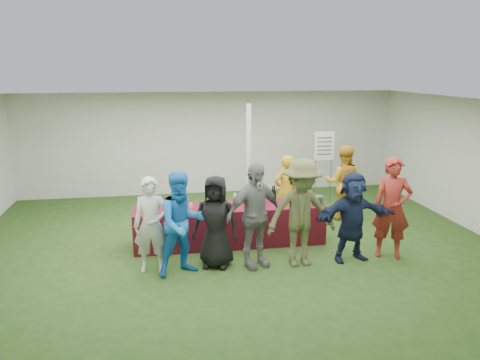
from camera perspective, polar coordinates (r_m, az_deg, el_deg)
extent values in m
plane|color=#284719|center=(9.02, -0.70, -7.96)|extent=(60.00, 60.00, 0.00)
plane|color=white|center=(12.51, -3.62, 4.52)|extent=(10.00, 0.00, 10.00)
plane|color=white|center=(4.89, 6.76, -10.12)|extent=(10.00, 0.00, 10.00)
plane|color=white|center=(10.60, 27.05, 1.42)|extent=(0.00, 8.00, 8.00)
plane|color=white|center=(8.41, -0.76, 9.42)|extent=(10.00, 10.00, 0.00)
cylinder|color=silver|center=(9.85, 1.05, 2.10)|extent=(0.10, 0.10, 2.70)
cube|color=maroon|center=(8.99, -1.26, -5.48)|extent=(3.60, 0.80, 0.75)
cylinder|color=black|center=(8.99, 0.67, -2.25)|extent=(0.07, 0.07, 0.22)
cylinder|color=black|center=(8.95, 0.68, -1.32)|extent=(0.03, 0.03, 0.08)
cylinder|color=maroon|center=(8.93, 0.68, -1.00)|extent=(0.03, 0.03, 0.02)
cylinder|color=black|center=(9.08, 1.06, -2.08)|extent=(0.07, 0.07, 0.22)
cylinder|color=black|center=(9.04, 1.06, -1.16)|extent=(0.03, 0.03, 0.08)
cylinder|color=maroon|center=(9.03, 1.06, -0.84)|extent=(0.03, 0.03, 0.02)
cylinder|color=black|center=(9.05, 2.38, -2.15)|extent=(0.07, 0.07, 0.22)
cylinder|color=black|center=(9.01, 2.39, -1.23)|extent=(0.03, 0.03, 0.08)
cylinder|color=maroon|center=(8.99, 2.39, -0.91)|extent=(0.03, 0.03, 0.02)
cylinder|color=black|center=(9.10, 2.81, -2.06)|extent=(0.07, 0.07, 0.22)
cylinder|color=black|center=(9.06, 2.82, -1.14)|extent=(0.03, 0.03, 0.08)
cylinder|color=maroon|center=(9.05, 2.83, -0.82)|extent=(0.03, 0.03, 0.02)
cylinder|color=black|center=(9.12, 4.00, -2.05)|extent=(0.07, 0.07, 0.22)
cylinder|color=black|center=(9.08, 4.02, -1.13)|extent=(0.03, 0.03, 0.08)
cylinder|color=maroon|center=(9.07, 4.02, -0.81)|extent=(0.03, 0.03, 0.02)
cylinder|color=black|center=(9.16, 4.20, -1.98)|extent=(0.07, 0.07, 0.22)
cylinder|color=black|center=(9.12, 4.21, -1.07)|extent=(0.03, 0.03, 0.08)
cylinder|color=maroon|center=(9.11, 4.22, -0.75)|extent=(0.03, 0.03, 0.02)
cylinder|color=silver|center=(8.53, -10.34, -4.10)|extent=(0.06, 0.06, 0.00)
cylinder|color=silver|center=(8.52, -10.35, -3.85)|extent=(0.01, 0.01, 0.07)
cylinder|color=silver|center=(8.49, -10.37, -3.33)|extent=(0.06, 0.06, 0.08)
cylinder|color=#4D0816|center=(8.50, -10.36, -3.53)|extent=(0.05, 0.05, 0.02)
cylinder|color=silver|center=(8.51, -8.73, -4.09)|extent=(0.06, 0.06, 0.00)
cylinder|color=silver|center=(8.49, -8.74, -3.83)|extent=(0.01, 0.01, 0.07)
cylinder|color=silver|center=(8.47, -8.76, -3.32)|extent=(0.06, 0.06, 0.08)
cylinder|color=#4D0816|center=(8.48, -8.75, -3.51)|extent=(0.05, 0.05, 0.02)
cylinder|color=silver|center=(8.58, -5.99, -3.83)|extent=(0.06, 0.06, 0.00)
cylinder|color=silver|center=(8.57, -6.00, -3.58)|extent=(0.01, 0.01, 0.07)
cylinder|color=silver|center=(8.55, -6.01, -3.07)|extent=(0.06, 0.06, 0.08)
cylinder|color=silver|center=(8.58, -3.18, -3.79)|extent=(0.06, 0.06, 0.00)
cylinder|color=silver|center=(8.57, -3.18, -3.54)|extent=(0.01, 0.01, 0.07)
cylinder|color=silver|center=(8.55, -3.19, -3.02)|extent=(0.06, 0.06, 0.08)
cylinder|color=#4D0816|center=(8.55, -3.19, -3.22)|extent=(0.05, 0.05, 0.02)
cylinder|color=silver|center=(8.95, 7.23, -3.15)|extent=(0.06, 0.06, 0.00)
cylinder|color=silver|center=(8.94, 7.23, -2.90)|extent=(0.01, 0.01, 0.07)
cylinder|color=silver|center=(8.91, 7.25, -2.41)|extent=(0.06, 0.06, 0.08)
cylinder|color=#4D0816|center=(8.92, 7.24, -2.60)|extent=(0.05, 0.05, 0.02)
cylinder|color=silver|center=(8.94, -0.59, -2.39)|extent=(0.07, 0.07, 0.20)
cylinder|color=silver|center=(8.91, -0.59, -1.68)|extent=(0.03, 0.03, 0.03)
cube|color=white|center=(9.27, 8.43, -2.50)|extent=(0.25, 0.18, 0.03)
cylinder|color=slate|center=(9.03, 9.43, -2.48)|extent=(0.22, 0.22, 0.18)
cylinder|color=slate|center=(11.70, 9.14, -0.25)|extent=(0.02, 0.02, 1.10)
cylinder|color=slate|center=(11.84, 10.97, -0.17)|extent=(0.02, 0.02, 1.10)
cube|color=white|center=(11.59, 10.25, 4.12)|extent=(0.50, 0.02, 0.70)
cube|color=black|center=(11.55, 10.31, 5.08)|extent=(0.36, 0.01, 0.02)
cube|color=black|center=(11.56, 10.29, 4.59)|extent=(0.36, 0.01, 0.02)
cube|color=black|center=(11.58, 10.27, 4.10)|extent=(0.36, 0.01, 0.02)
cube|color=black|center=(11.59, 10.25, 3.62)|extent=(0.36, 0.01, 0.02)
cube|color=black|center=(11.61, 10.23, 3.13)|extent=(0.36, 0.01, 0.02)
imported|color=gold|center=(9.87, 5.56, -1.38)|extent=(0.64, 0.51, 1.55)
imported|color=gold|center=(10.58, 12.47, -0.31)|extent=(0.97, 0.86, 1.66)
imported|color=beige|center=(7.80, -10.76, -5.43)|extent=(0.61, 0.43, 1.60)
imported|color=blue|center=(7.62, -7.04, -5.28)|extent=(1.01, 0.89, 1.72)
imported|color=black|center=(7.87, -2.99, -5.11)|extent=(0.89, 0.72, 1.58)
imported|color=slate|center=(7.83, 1.77, -4.33)|extent=(1.14, 0.79, 1.80)
imported|color=#4B502C|center=(7.94, 7.48, -4.00)|extent=(1.24, 0.76, 1.85)
imported|color=#141E39|center=(8.34, 13.53, -4.38)|extent=(1.52, 0.63, 1.59)
imported|color=maroon|center=(8.65, 18.04, -3.28)|extent=(0.77, 0.64, 1.80)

